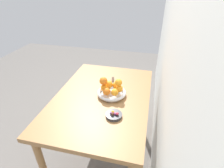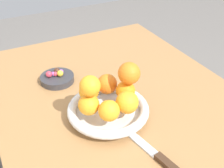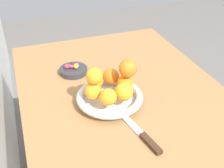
{
  "view_description": "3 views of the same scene",
  "coord_description": "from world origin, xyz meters",
  "px_view_note": "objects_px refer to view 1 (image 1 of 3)",
  "views": [
    {
      "loc": [
        1.12,
        0.35,
        1.57
      ],
      "look_at": [
        -0.05,
        0.07,
        0.83
      ],
      "focal_mm": 28.0,
      "sensor_mm": 36.0,
      "label": 1
    },
    {
      "loc": [
        -0.59,
        0.35,
        1.28
      ],
      "look_at": [
        0.01,
        0.04,
        0.83
      ],
      "focal_mm": 45.0,
      "sensor_mm": 36.0,
      "label": 2
    },
    {
      "loc": [
        -0.78,
        0.33,
        1.35
      ],
      "look_at": [
        -0.05,
        0.07,
        0.83
      ],
      "focal_mm": 45.0,
      "sensor_mm": 36.0,
      "label": 3
    }
  ],
  "objects_px": {
    "candy_dish": "(114,115)",
    "candy_ball_1": "(117,114)",
    "dining_table": "(103,104)",
    "orange_0": "(104,88)",
    "orange_3": "(119,89)",
    "orange_7": "(103,81)",
    "candy_ball_0": "(114,113)",
    "candy_ball_3": "(113,112)",
    "candy_ball_4": "(111,113)",
    "fruit_bowl": "(112,93)",
    "orange_4": "(116,85)",
    "orange_2": "(115,92)",
    "orange_6": "(118,82)",
    "orange_1": "(107,92)",
    "candy_ball_5": "(112,114)",
    "orange_5": "(109,84)",
    "knife": "(112,83)",
    "candy_ball_2": "(115,114)"
  },
  "relations": [
    {
      "from": "candy_dish",
      "to": "candy_ball_1",
      "type": "relative_size",
      "value": 5.33
    },
    {
      "from": "orange_6",
      "to": "candy_ball_2",
      "type": "relative_size",
      "value": 3.54
    },
    {
      "from": "dining_table",
      "to": "candy_ball_5",
      "type": "bearing_deg",
      "value": 30.57
    },
    {
      "from": "candy_dish",
      "to": "dining_table",
      "type": "bearing_deg",
      "value": -146.41
    },
    {
      "from": "orange_3",
      "to": "candy_ball_2",
      "type": "distance_m",
      "value": 0.26
    },
    {
      "from": "orange_4",
      "to": "candy_ball_3",
      "type": "distance_m",
      "value": 0.3
    },
    {
      "from": "candy_ball_3",
      "to": "orange_7",
      "type": "bearing_deg",
      "value": -151.21
    },
    {
      "from": "dining_table",
      "to": "candy_ball_4",
      "type": "distance_m",
      "value": 0.29
    },
    {
      "from": "fruit_bowl",
      "to": "candy_ball_4",
      "type": "relative_size",
      "value": 13.4
    },
    {
      "from": "candy_ball_1",
      "to": "candy_ball_4",
      "type": "xyz_separation_m",
      "value": [
        0.0,
        -0.04,
        -0.0
      ]
    },
    {
      "from": "orange_0",
      "to": "orange_1",
      "type": "height_order",
      "value": "orange_1"
    },
    {
      "from": "candy_ball_0",
      "to": "knife",
      "type": "height_order",
      "value": "candy_ball_0"
    },
    {
      "from": "knife",
      "to": "orange_7",
      "type": "bearing_deg",
      "value": -10.09
    },
    {
      "from": "candy_ball_0",
      "to": "candy_ball_3",
      "type": "distance_m",
      "value": 0.02
    },
    {
      "from": "orange_3",
      "to": "orange_4",
      "type": "distance_m",
      "value": 0.06
    },
    {
      "from": "knife",
      "to": "candy_dish",
      "type": "bearing_deg",
      "value": 14.47
    },
    {
      "from": "orange_4",
      "to": "candy_ball_5",
      "type": "distance_m",
      "value": 0.32
    },
    {
      "from": "fruit_bowl",
      "to": "orange_6",
      "type": "bearing_deg",
      "value": 94.78
    },
    {
      "from": "knife",
      "to": "orange_2",
      "type": "bearing_deg",
      "value": 17.57
    },
    {
      "from": "orange_0",
      "to": "orange_6",
      "type": "height_order",
      "value": "orange_6"
    },
    {
      "from": "candy_ball_5",
      "to": "orange_3",
      "type": "bearing_deg",
      "value": -178.53
    },
    {
      "from": "candy_ball_1",
      "to": "orange_2",
      "type": "bearing_deg",
      "value": -162.68
    },
    {
      "from": "orange_0",
      "to": "candy_dish",
      "type": "bearing_deg",
      "value": 29.1
    },
    {
      "from": "orange_3",
      "to": "orange_7",
      "type": "relative_size",
      "value": 0.93
    },
    {
      "from": "orange_2",
      "to": "orange_6",
      "type": "relative_size",
      "value": 1.02
    },
    {
      "from": "orange_2",
      "to": "dining_table",
      "type": "bearing_deg",
      "value": -102.59
    },
    {
      "from": "dining_table",
      "to": "candy_ball_3",
      "type": "bearing_deg",
      "value": 32.55
    },
    {
      "from": "orange_2",
      "to": "candy_ball_3",
      "type": "relative_size",
      "value": 2.62
    },
    {
      "from": "orange_7",
      "to": "candy_ball_4",
      "type": "xyz_separation_m",
      "value": [
        0.25,
        0.12,
        -0.1
      ]
    },
    {
      "from": "candy_ball_3",
      "to": "knife",
      "type": "distance_m",
      "value": 0.43
    },
    {
      "from": "orange_2",
      "to": "orange_5",
      "type": "bearing_deg",
      "value": -143.85
    },
    {
      "from": "orange_3",
      "to": "candy_dish",
      "type": "bearing_deg",
      "value": 2.93
    },
    {
      "from": "candy_ball_0",
      "to": "candy_ball_3",
      "type": "height_order",
      "value": "candy_ball_3"
    },
    {
      "from": "candy_ball_4",
      "to": "candy_ball_5",
      "type": "height_order",
      "value": "candy_ball_5"
    },
    {
      "from": "orange_1",
      "to": "orange_7",
      "type": "xyz_separation_m",
      "value": [
        -0.06,
        -0.04,
        0.06
      ]
    },
    {
      "from": "fruit_bowl",
      "to": "candy_ball_3",
      "type": "distance_m",
      "value": 0.25
    },
    {
      "from": "dining_table",
      "to": "candy_ball_0",
      "type": "xyz_separation_m",
      "value": [
        0.22,
        0.15,
        0.12
      ]
    },
    {
      "from": "orange_1",
      "to": "dining_table",
      "type": "bearing_deg",
      "value": -125.49
    },
    {
      "from": "orange_2",
      "to": "candy_ball_1",
      "type": "distance_m",
      "value": 0.21
    },
    {
      "from": "dining_table",
      "to": "candy_ball_2",
      "type": "distance_m",
      "value": 0.3
    },
    {
      "from": "orange_4",
      "to": "candy_ball_4",
      "type": "relative_size",
      "value": 3.28
    },
    {
      "from": "dining_table",
      "to": "candy_ball_4",
      "type": "xyz_separation_m",
      "value": [
        0.23,
        0.13,
        0.12
      ]
    },
    {
      "from": "orange_6",
      "to": "orange_7",
      "type": "bearing_deg",
      "value": -86.96
    },
    {
      "from": "fruit_bowl",
      "to": "candy_ball_4",
      "type": "xyz_separation_m",
      "value": [
        0.25,
        0.06,
        0.01
      ]
    },
    {
      "from": "candy_dish",
      "to": "candy_ball_0",
      "type": "height_order",
      "value": "candy_ball_0"
    },
    {
      "from": "orange_0",
      "to": "orange_7",
      "type": "bearing_deg",
      "value": -122.38
    },
    {
      "from": "candy_dish",
      "to": "candy_ball_3",
      "type": "height_order",
      "value": "candy_ball_3"
    },
    {
      "from": "orange_2",
      "to": "candy_ball_0",
      "type": "xyz_separation_m",
      "value": [
        0.2,
        0.04,
        -0.04
      ]
    },
    {
      "from": "orange_5",
      "to": "orange_6",
      "type": "relative_size",
      "value": 1.12
    },
    {
      "from": "orange_0",
      "to": "orange_1",
      "type": "relative_size",
      "value": 0.93
    }
  ]
}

